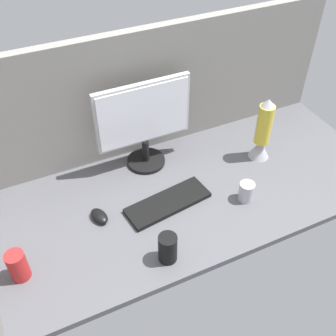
{
  "coord_description": "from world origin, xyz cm",
  "views": [
    {
      "loc": [
        -62.56,
        -112.01,
        129.2
      ],
      "look_at": [
        -4.09,
        0.0,
        14.0
      ],
      "focal_mm": 43.42,
      "sensor_mm": 36.0,
      "label": 1
    }
  ],
  "objects": [
    {
      "name": "mug_red_plastic",
      "position": [
        -75.71,
        -13.99,
        6.3
      ],
      "size": [
        7.0,
        7.0,
        12.59
      ],
      "color": "red",
      "rests_on": "ground_plane"
    },
    {
      "name": "keyboard",
      "position": [
        -12.36,
        -4.64,
        1.0
      ],
      "size": [
        38.42,
        17.9,
        2.0
      ],
      "primitive_type": "cube",
      "rotation": [
        0.0,
        0.0,
        0.14
      ],
      "color": "black",
      "rests_on": "ground_plane"
    },
    {
      "name": "mug_black_travel",
      "position": [
        -24.13,
        -29.64,
        6.19
      ],
      "size": [
        7.17,
        7.17,
        12.39
      ],
      "color": "black",
      "rests_on": "ground_plane"
    },
    {
      "name": "mug_steel",
      "position": [
        19.53,
        -15.94,
        4.45
      ],
      "size": [
        6.59,
        6.59,
        8.91
      ],
      "color": "#B2B2B7",
      "rests_on": "ground_plane"
    },
    {
      "name": "cubicle_wall_back",
      "position": [
        0.0,
        37.5,
        30.14
      ],
      "size": [
        180.0,
        5.0,
        60.27
      ],
      "color": "gray",
      "rests_on": "ground_plane"
    },
    {
      "name": "monitor",
      "position": [
        -10.21,
        25.13,
        23.73
      ],
      "size": [
        43.96,
        18.0,
        42.58
      ],
      "color": "black",
      "rests_on": "ground_plane"
    },
    {
      "name": "ground_plane",
      "position": [
        0.0,
        0.0,
        -1.5
      ],
      "size": [
        180.0,
        80.0,
        3.0
      ],
      "primitive_type": "cube",
      "color": "#515156"
    },
    {
      "name": "lava_lamp",
      "position": [
        41.19,
        5.67,
        13.59
      ],
      "size": [
        9.9,
        9.9,
        32.4
      ],
      "color": "#A5A5AD",
      "rests_on": "ground_plane"
    },
    {
      "name": "mouse",
      "position": [
        -41.49,
        -0.31,
        1.7
      ],
      "size": [
        7.97,
        10.75,
        3.4
      ],
      "primitive_type": "ellipsoid",
      "rotation": [
        0.0,
        0.0,
        0.27
      ],
      "color": "black",
      "rests_on": "ground_plane"
    }
  ]
}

